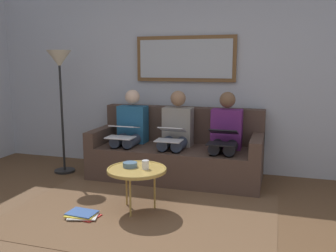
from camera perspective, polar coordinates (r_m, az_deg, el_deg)
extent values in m
cube|color=#B7BCC6|center=(5.14, 2.96, 7.70)|extent=(6.00, 0.12, 2.60)
cube|color=brown|center=(3.77, -3.88, -13.40)|extent=(2.60, 1.80, 0.01)
cube|color=#4C382D|center=(4.78, 1.23, -5.70)|extent=(2.20, 0.90, 0.42)
cube|color=#4C382D|center=(5.01, 2.34, 0.29)|extent=(2.20, 0.20, 0.48)
cube|color=#4C382D|center=(4.54, 13.86, -2.79)|extent=(0.14, 0.90, 0.20)
cube|color=#4C382D|center=(5.08, -10.02, -1.34)|extent=(0.14, 0.90, 0.20)
cube|color=brown|center=(5.05, 2.73, 10.50)|extent=(1.39, 0.04, 0.62)
cube|color=#B2B7BC|center=(5.03, 2.66, 10.50)|extent=(1.29, 0.01, 0.52)
cylinder|color=tan|center=(3.70, -4.92, -6.91)|extent=(0.60, 0.60, 0.03)
torus|color=tan|center=(3.69, -4.92, -6.73)|extent=(0.60, 0.60, 0.02)
cylinder|color=#B28E42|center=(3.61, -5.96, -11.03)|extent=(0.02, 0.02, 0.41)
cylinder|color=#B28E42|center=(3.80, -2.12, -9.93)|extent=(0.02, 0.02, 0.41)
cylinder|color=#B28E42|center=(3.90, -6.54, -9.42)|extent=(0.02, 0.02, 0.41)
cylinder|color=silver|center=(3.67, -3.64, -6.08)|extent=(0.07, 0.07, 0.09)
cylinder|color=slate|center=(3.76, -5.98, -6.07)|extent=(0.15, 0.15, 0.05)
cube|color=#66236B|center=(4.65, 9.21, -0.46)|extent=(0.38, 0.22, 0.50)
sphere|color=brown|center=(4.60, 9.33, 4.08)|extent=(0.20, 0.20, 0.20)
cylinder|color=#232328|center=(4.47, 9.92, -3.25)|extent=(0.14, 0.42, 0.14)
cylinder|color=#232328|center=(4.49, 7.64, -3.12)|extent=(0.14, 0.42, 0.14)
cylinder|color=#232328|center=(4.34, 9.46, -7.46)|extent=(0.11, 0.11, 0.42)
cylinder|color=#232328|center=(4.36, 7.10, -7.30)|extent=(0.11, 0.11, 0.42)
cube|color=black|center=(4.26, 8.39, -2.80)|extent=(0.33, 0.23, 0.01)
cube|color=black|center=(4.39, 8.74, -0.91)|extent=(0.33, 0.22, 0.09)
cube|color=#A5C6EA|center=(4.38, 8.73, -0.87)|extent=(0.30, 0.19, 0.07)
cube|color=gray|center=(4.77, 1.58, -0.07)|extent=(0.38, 0.22, 0.50)
sphere|color=#997051|center=(4.72, 1.60, 4.36)|extent=(0.20, 0.20, 0.20)
cylinder|color=#384256|center=(4.59, 1.95, -2.77)|extent=(0.14, 0.42, 0.14)
cylinder|color=#384256|center=(4.63, -0.20, -2.63)|extent=(0.14, 0.42, 0.14)
cylinder|color=#384256|center=(4.46, 1.23, -6.85)|extent=(0.11, 0.11, 0.42)
cylinder|color=#384256|center=(4.51, -0.99, -6.66)|extent=(0.11, 0.11, 0.42)
cube|color=silver|center=(4.40, 0.11, -2.30)|extent=(0.32, 0.22, 0.01)
cube|color=silver|center=(4.51, 0.66, -0.56)|extent=(0.32, 0.21, 0.09)
cube|color=#A5C6EA|center=(4.51, 0.65, -0.52)|extent=(0.29, 0.18, 0.07)
cube|color=#235B84|center=(4.98, -5.54, 0.30)|extent=(0.38, 0.22, 0.50)
sphere|color=beige|center=(4.93, -5.61, 4.55)|extent=(0.20, 0.20, 0.20)
cylinder|color=#384256|center=(4.79, -5.47, -2.27)|extent=(0.14, 0.42, 0.14)
cylinder|color=#384256|center=(4.86, -7.44, -2.13)|extent=(0.14, 0.42, 0.14)
cylinder|color=#384256|center=(4.67, -6.40, -6.15)|extent=(0.11, 0.11, 0.42)
cylinder|color=#384256|center=(4.74, -8.41, -5.95)|extent=(0.11, 0.11, 0.42)
cube|color=white|center=(4.62, -7.51, -1.79)|extent=(0.35, 0.22, 0.01)
cube|color=white|center=(4.72, -6.88, -0.10)|extent=(0.35, 0.22, 0.05)
cube|color=#A5C6EA|center=(4.71, -6.90, -0.06)|extent=(0.31, 0.20, 0.04)
cube|color=red|center=(3.76, -12.96, -13.59)|extent=(0.31, 0.25, 0.01)
cube|color=white|center=(3.74, -13.17, -13.57)|extent=(0.32, 0.27, 0.01)
cube|color=yellow|center=(3.75, -13.47, -13.33)|extent=(0.30, 0.22, 0.01)
cube|color=#33569E|center=(3.76, -13.37, -13.11)|extent=(0.29, 0.22, 0.01)
cylinder|color=black|center=(5.28, -15.92, -6.77)|extent=(0.28, 0.28, 0.03)
cylinder|color=black|center=(5.13, -16.30, 1.13)|extent=(0.03, 0.03, 1.50)
cone|color=beige|center=(5.07, -16.74, 10.10)|extent=(0.32, 0.32, 0.22)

